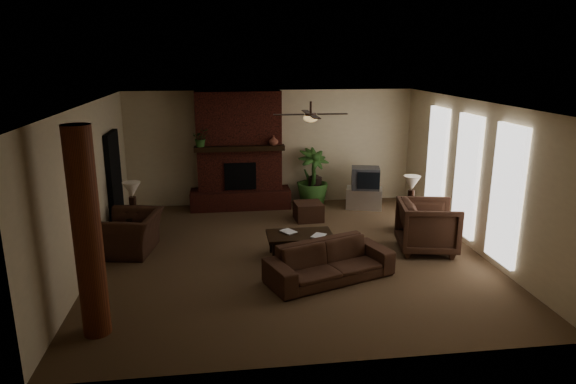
{
  "coord_description": "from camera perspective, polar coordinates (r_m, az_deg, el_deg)",
  "views": [
    {
      "loc": [
        -1.22,
        -8.75,
        3.6
      ],
      "look_at": [
        0.0,
        0.4,
        1.1
      ],
      "focal_mm": 31.56,
      "sensor_mm": 36.0,
      "label": 1
    }
  ],
  "objects": [
    {
      "name": "lamp_left",
      "position": [
        10.41,
        -17.17,
        0.0
      ],
      "size": [
        0.42,
        0.42,
        0.65
      ],
      "color": "#311E15",
      "rests_on": "side_table_left"
    },
    {
      "name": "book_b",
      "position": [
        9.2,
        2.87,
        -4.07
      ],
      "size": [
        0.19,
        0.14,
        0.29
      ],
      "primitive_type": "imported",
      "rotation": [
        0.0,
        0.0,
        -0.59
      ],
      "color": "#999999",
      "rests_on": "coffee_table"
    },
    {
      "name": "mantel_vase",
      "position": [
        11.89,
        -1.63,
        5.81
      ],
      "size": [
        0.24,
        0.25,
        0.22
      ],
      "primitive_type": "imported",
      "rotation": [
        0.0,
        0.0,
        0.08
      ],
      "color": "brown",
      "rests_on": "fireplace"
    },
    {
      "name": "ceiling_fan",
      "position": [
        9.25,
        2.57,
        8.5
      ],
      "size": [
        1.35,
        1.35,
        0.37
      ],
      "color": "#311E15",
      "rests_on": "ceiling"
    },
    {
      "name": "tv_stand",
      "position": [
        12.42,
        8.56,
        -0.67
      ],
      "size": [
        0.96,
        0.73,
        0.5
      ],
      "primitive_type": "cube",
      "rotation": [
        0.0,
        0.0,
        -0.3
      ],
      "color": "silver",
      "rests_on": "ground"
    },
    {
      "name": "side_table_right",
      "position": [
        10.99,
        13.37,
        -2.89
      ],
      "size": [
        0.66,
        0.66,
        0.55
      ],
      "primitive_type": "cube",
      "rotation": [
        0.0,
        0.0,
        -0.43
      ],
      "color": "black",
      "rests_on": "ground"
    },
    {
      "name": "room_shell",
      "position": [
        9.1,
        0.33,
        1.17
      ],
      "size": [
        7.0,
        7.0,
        7.0
      ],
      "color": "brown",
      "rests_on": "ground"
    },
    {
      "name": "book_a",
      "position": [
        9.28,
        -0.47,
        -3.87
      ],
      "size": [
        0.2,
        0.14,
        0.29
      ],
      "primitive_type": "imported",
      "rotation": [
        0.0,
        0.0,
        0.55
      ],
      "color": "#999999",
      "rests_on": "coffee_table"
    },
    {
      "name": "floor_vase",
      "position": [
        12.52,
        3.05,
        0.47
      ],
      "size": [
        0.34,
        0.34,
        0.77
      ],
      "color": "black",
      "rests_on": "ground"
    },
    {
      "name": "coffee_table",
      "position": [
        9.34,
        1.34,
        -5.06
      ],
      "size": [
        1.2,
        0.7,
        0.43
      ],
      "color": "black",
      "rests_on": "ground"
    },
    {
      "name": "lamp_right",
      "position": [
        10.76,
        13.77,
        0.73
      ],
      "size": [
        0.44,
        0.44,
        0.65
      ],
      "color": "#311E15",
      "rests_on": "side_table_right"
    },
    {
      "name": "doorway",
      "position": [
        11.08,
        -18.94,
        1.01
      ],
      "size": [
        0.1,
        1.0,
        2.1
      ],
      "primitive_type": "cube",
      "color": "black",
      "rests_on": "ground"
    },
    {
      "name": "armchair_left",
      "position": [
        9.94,
        -17.35,
        -3.71
      ],
      "size": [
        0.93,
        1.26,
        1.01
      ],
      "primitive_type": "imported",
      "rotation": [
        0.0,
        0.0,
        -1.73
      ],
      "color": "#3F271B",
      "rests_on": "ground"
    },
    {
      "name": "side_table_left",
      "position": [
        10.61,
        -16.61,
        -3.76
      ],
      "size": [
        0.65,
        0.65,
        0.55
      ],
      "primitive_type": "cube",
      "rotation": [
        0.0,
        0.0,
        0.38
      ],
      "color": "black",
      "rests_on": "ground"
    },
    {
      "name": "windows",
      "position": [
        10.34,
        19.48,
        1.71
      ],
      "size": [
        0.08,
        3.65,
        2.35
      ],
      "color": "white",
      "rests_on": "ground"
    },
    {
      "name": "mantel_plant",
      "position": [
        11.85,
        -9.79,
        5.82
      ],
      "size": [
        0.45,
        0.49,
        0.33
      ],
      "primitive_type": "imported",
      "rotation": [
        0.0,
        0.0,
        0.2
      ],
      "color": "#2E5421",
      "rests_on": "fireplace"
    },
    {
      "name": "sofa",
      "position": [
        8.41,
        4.72,
        -7.18
      ],
      "size": [
        2.19,
        1.3,
        0.82
      ],
      "primitive_type": "imported",
      "rotation": [
        0.0,
        0.0,
        0.35
      ],
      "color": "#3F271B",
      "rests_on": "ground"
    },
    {
      "name": "armchair_right",
      "position": [
        9.88,
        15.48,
        -3.51
      ],
      "size": [
        1.15,
        1.2,
        1.06
      ],
      "primitive_type": "imported",
      "rotation": [
        0.0,
        0.0,
        1.38
      ],
      "color": "#3F271B",
      "rests_on": "ground"
    },
    {
      "name": "log_column",
      "position": [
        6.94,
        -21.67,
        -4.44
      ],
      "size": [
        0.36,
        0.36,
        2.8
      ],
      "primitive_type": "cylinder",
      "color": "#622D18",
      "rests_on": "ground"
    },
    {
      "name": "ottoman",
      "position": [
        11.42,
        2.3,
        -2.19
      ],
      "size": [
        0.64,
        0.64,
        0.4
      ],
      "primitive_type": "cube",
      "rotation": [
        0.0,
        0.0,
        0.06
      ],
      "color": "#3F271B",
      "rests_on": "ground"
    },
    {
      "name": "tv",
      "position": [
        12.23,
        8.72,
        1.55
      ],
      "size": [
        0.75,
        0.66,
        0.52
      ],
      "color": "#353538",
      "rests_on": "tv_stand"
    },
    {
      "name": "fireplace",
      "position": [
        12.23,
        -5.48,
        3.55
      ],
      "size": [
        2.4,
        0.7,
        2.8
      ],
      "color": "#511E15",
      "rests_on": "ground"
    },
    {
      "name": "floor_plant",
      "position": [
        12.45,
        2.75,
        0.22
      ],
      "size": [
        1.3,
        1.61,
        0.79
      ],
      "primitive_type": "imported",
      "rotation": [
        0.0,
        0.0,
        0.42
      ],
      "color": "#2E5421",
      "rests_on": "ground"
    }
  ]
}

